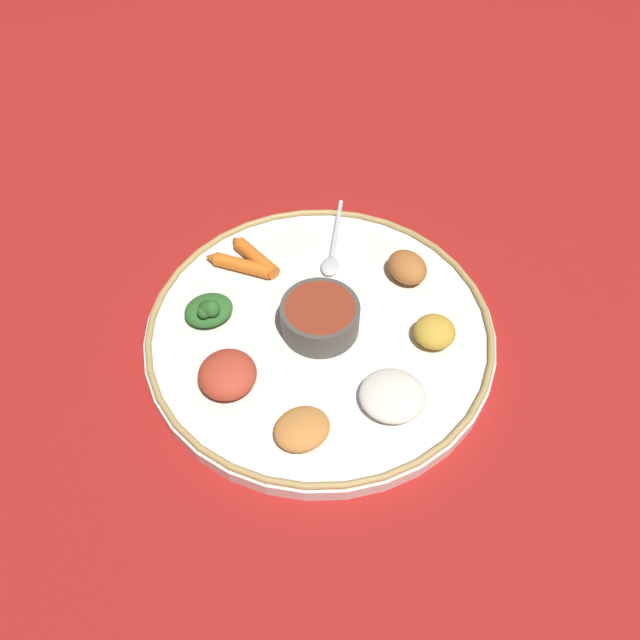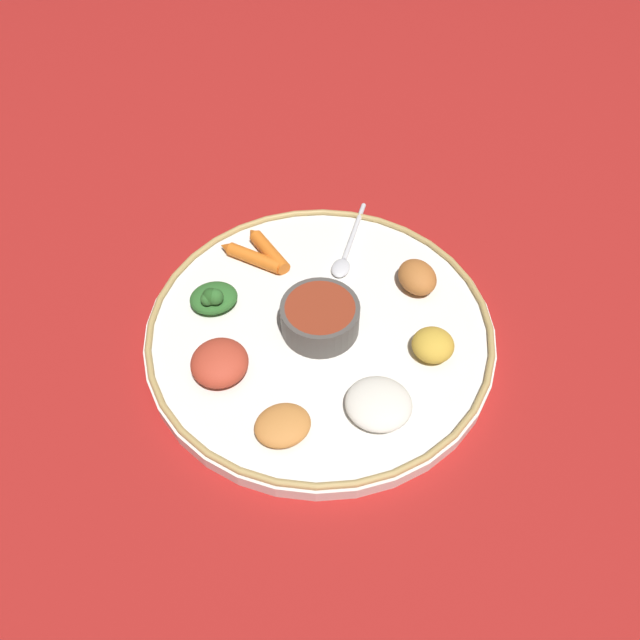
% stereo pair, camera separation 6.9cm
% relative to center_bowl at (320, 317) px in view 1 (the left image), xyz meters
% --- Properties ---
extents(ground_plane, '(2.40, 2.40, 0.00)m').
position_rel_center_bowl_xyz_m(ground_plane, '(0.00, 0.00, -0.04)').
color(ground_plane, maroon).
extents(platter, '(0.43, 0.43, 0.02)m').
position_rel_center_bowl_xyz_m(platter, '(0.00, 0.00, -0.03)').
color(platter, white).
rests_on(platter, ground_plane).
extents(platter_rim, '(0.42, 0.42, 0.01)m').
position_rel_center_bowl_xyz_m(platter_rim, '(0.00, 0.00, -0.02)').
color(platter_rim, tan).
rests_on(platter_rim, platter).
extents(center_bowl, '(0.10, 0.10, 0.04)m').
position_rel_center_bowl_xyz_m(center_bowl, '(0.00, 0.00, 0.00)').
color(center_bowl, '#4C4742').
rests_on(center_bowl, platter).
extents(spoon, '(0.14, 0.08, 0.01)m').
position_rel_center_bowl_xyz_m(spoon, '(-0.12, 0.06, -0.02)').
color(spoon, silver).
rests_on(spoon, platter).
extents(greens_pile, '(0.06, 0.06, 0.04)m').
position_rel_center_bowl_xyz_m(greens_pile, '(-0.06, -0.12, -0.01)').
color(greens_pile, '#2D6628').
rests_on(greens_pile, platter).
extents(carrot_near_spoon, '(0.09, 0.05, 0.02)m').
position_rel_center_bowl_xyz_m(carrot_near_spoon, '(-0.14, -0.05, -0.01)').
color(carrot_near_spoon, orange).
rests_on(carrot_near_spoon, platter).
extents(carrot_outer, '(0.07, 0.08, 0.02)m').
position_rel_center_bowl_xyz_m(carrot_outer, '(-0.13, -0.07, -0.01)').
color(carrot_outer, orange).
rests_on(carrot_outer, platter).
extents(mound_chickpea, '(0.07, 0.06, 0.03)m').
position_rel_center_bowl_xyz_m(mound_chickpea, '(-0.05, 0.13, -0.01)').
color(mound_chickpea, '#B2662D').
rests_on(mound_chickpea, platter).
extents(mound_rice_white, '(0.10, 0.10, 0.02)m').
position_rel_center_bowl_xyz_m(mound_rice_white, '(0.13, 0.04, -0.01)').
color(mound_rice_white, silver).
rests_on(mound_rice_white, platter).
extents(mound_squash, '(0.07, 0.07, 0.02)m').
position_rel_center_bowl_xyz_m(mound_squash, '(0.13, -0.06, -0.01)').
color(mound_squash, '#C67A38').
rests_on(mound_squash, platter).
extents(mound_berbere_red, '(0.09, 0.09, 0.03)m').
position_rel_center_bowl_xyz_m(mound_berbere_red, '(0.04, -0.12, -0.00)').
color(mound_berbere_red, '#B73D28').
rests_on(mound_berbere_red, platter).
extents(mound_lentil_yellow, '(0.07, 0.07, 0.03)m').
position_rel_center_bowl_xyz_m(mound_lentil_yellow, '(0.06, 0.12, -0.01)').
color(mound_lentil_yellow, gold).
rests_on(mound_lentil_yellow, platter).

